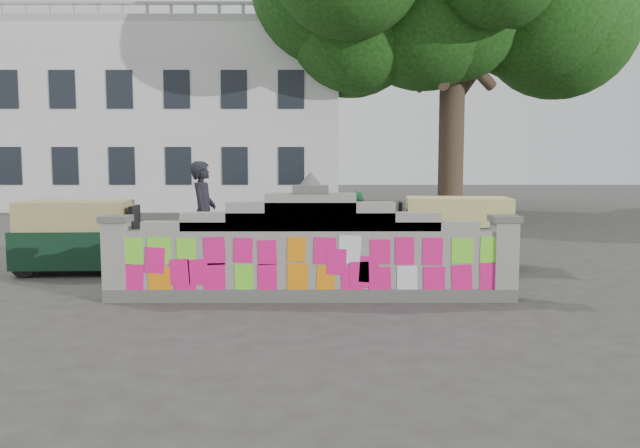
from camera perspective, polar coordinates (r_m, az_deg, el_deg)
The scene contains 9 objects.
ground at distance 9.86m, azimuth -0.86°, elevation -6.96°, with size 100.00×100.00×0.00m, color #383533.
parapet_wall at distance 9.71m, azimuth -0.87°, elevation -2.64°, with size 6.48×0.44×2.01m.
building at distance 32.44m, azimuth -13.05°, elevation 8.82°, with size 16.00×10.00×8.90m.
shade_tree at distance 29.04m, azimuth 12.15°, elevation 19.07°, with size 12.00×10.00×12.00m.
cyclist_bike at distance 11.82m, azimuth -10.56°, elevation -2.14°, with size 0.75×2.16×1.13m, color black.
cyclist_rider at distance 11.78m, azimuth -10.60°, elevation -0.24°, with size 0.70×0.46×1.92m, color black.
pedestrian at distance 12.52m, azimuth 3.22°, elevation -0.60°, with size 0.77×0.60×1.58m, color #238143.
rickshaw_left at distance 12.98m, azimuth -21.11°, elevation -1.01°, with size 2.56×1.27×1.41m.
rickshaw_right at distance 13.00m, azimuth 12.13°, elevation -0.66°, with size 2.66×1.43×1.44m.
Camera 1 is at (0.11, -9.62, 2.16)m, focal length 35.00 mm.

